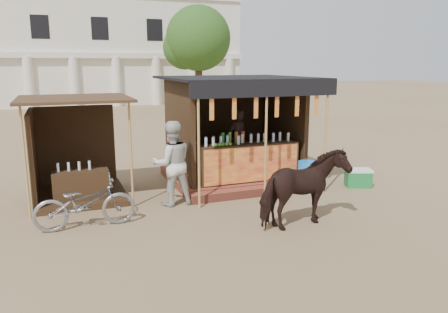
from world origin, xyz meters
TOP-DOWN VIEW (x-y plane):
  - ground at (0.00, 0.00)m, footprint 120.00×120.00m
  - main_stall at (1.01, 3.36)m, footprint 3.60×3.61m
  - secondary_stall at (-3.17, 3.24)m, footprint 2.40×2.40m
  - cow at (0.92, -0.26)m, footprint 1.91×1.13m
  - motorbike at (-3.01, 1.20)m, footprint 1.90×0.69m
  - bystander at (-1.09, 2.00)m, footprint 0.93×0.74m
  - blue_barrel at (2.28, 1.79)m, footprint 0.52×0.52m
  - red_crate at (1.57, 2.00)m, footprint 0.41×0.40m
  - cooler at (3.75, 1.70)m, footprint 0.76×0.64m
  - background_building at (-2.00, 29.94)m, footprint 26.00×7.45m
  - tree at (5.81, 22.14)m, footprint 4.50×4.40m

SIDE VIEW (x-z plane):
  - ground at x=0.00m, z-range 0.00..0.00m
  - red_crate at x=1.57m, z-range 0.00..0.32m
  - cooler at x=3.75m, z-range 0.00..0.46m
  - blue_barrel at x=2.28m, z-range 0.00..0.76m
  - motorbike at x=-3.01m, z-range 0.00..0.99m
  - cow at x=0.92m, z-range 0.00..1.51m
  - secondary_stall at x=-3.17m, z-range -0.34..2.04m
  - bystander at x=-1.09m, z-range 0.00..1.89m
  - main_stall at x=1.01m, z-range -0.36..2.42m
  - background_building at x=-2.00m, z-range -0.11..8.07m
  - tree at x=5.81m, z-range 1.13..8.13m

